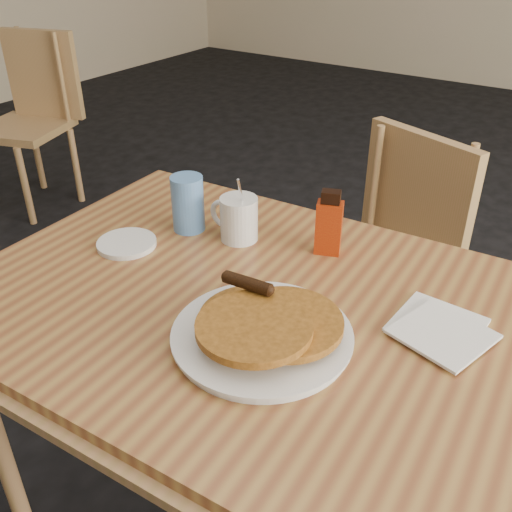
{
  "coord_description": "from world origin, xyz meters",
  "views": [
    {
      "loc": [
        0.55,
        -0.75,
        1.41
      ],
      "look_at": [
        0.02,
        0.03,
        0.84
      ],
      "focal_mm": 40.0,
      "sensor_mm": 36.0,
      "label": 1
    }
  ],
  "objects_px": {
    "main_table": "(269,321)",
    "blue_tumbler": "(188,203)",
    "chair_main_far": "(399,252)",
    "pancake_plate": "(263,329)",
    "syrup_bottle": "(329,225)",
    "chair_wall_extra": "(33,105)",
    "coffee_mug": "(238,218)"
  },
  "relations": [
    {
      "from": "pancake_plate",
      "to": "blue_tumbler",
      "type": "xyz_separation_m",
      "value": [
        -0.38,
        0.25,
        0.04
      ]
    },
    {
      "from": "chair_main_far",
      "to": "syrup_bottle",
      "type": "height_order",
      "value": "syrup_bottle"
    },
    {
      "from": "pancake_plate",
      "to": "syrup_bottle",
      "type": "distance_m",
      "value": 0.35
    },
    {
      "from": "main_table",
      "to": "pancake_plate",
      "type": "xyz_separation_m",
      "value": [
        0.05,
        -0.1,
        0.06
      ]
    },
    {
      "from": "main_table",
      "to": "pancake_plate",
      "type": "height_order",
      "value": "pancake_plate"
    },
    {
      "from": "main_table",
      "to": "blue_tumbler",
      "type": "distance_m",
      "value": 0.38
    },
    {
      "from": "chair_main_far",
      "to": "syrup_bottle",
      "type": "xyz_separation_m",
      "value": [
        -0.01,
        -0.48,
        0.31
      ]
    },
    {
      "from": "pancake_plate",
      "to": "syrup_bottle",
      "type": "height_order",
      "value": "syrup_bottle"
    },
    {
      "from": "chair_wall_extra",
      "to": "main_table",
      "type": "bearing_deg",
      "value": -44.03
    },
    {
      "from": "coffee_mug",
      "to": "syrup_bottle",
      "type": "relative_size",
      "value": 1.09
    },
    {
      "from": "chair_main_far",
      "to": "coffee_mug",
      "type": "xyz_separation_m",
      "value": [
        -0.21,
        -0.54,
        0.29
      ]
    },
    {
      "from": "chair_wall_extra",
      "to": "blue_tumbler",
      "type": "bearing_deg",
      "value": -44.22
    },
    {
      "from": "syrup_bottle",
      "to": "chair_wall_extra",
      "type": "bearing_deg",
      "value": 138.53
    },
    {
      "from": "chair_main_far",
      "to": "chair_wall_extra",
      "type": "relative_size",
      "value": 0.95
    },
    {
      "from": "syrup_bottle",
      "to": "blue_tumbler",
      "type": "bearing_deg",
      "value": 173.94
    },
    {
      "from": "main_table",
      "to": "coffee_mug",
      "type": "bearing_deg",
      "value": 138.35
    },
    {
      "from": "main_table",
      "to": "blue_tumbler",
      "type": "height_order",
      "value": "blue_tumbler"
    },
    {
      "from": "chair_main_far",
      "to": "pancake_plate",
      "type": "relative_size",
      "value": 2.66
    },
    {
      "from": "chair_wall_extra",
      "to": "syrup_bottle",
      "type": "relative_size",
      "value": 6.02
    },
    {
      "from": "pancake_plate",
      "to": "chair_wall_extra",
      "type": "bearing_deg",
      "value": 152.29
    },
    {
      "from": "chair_wall_extra",
      "to": "syrup_bottle",
      "type": "distance_m",
      "value": 2.31
    },
    {
      "from": "main_table",
      "to": "pancake_plate",
      "type": "relative_size",
      "value": 4.08
    },
    {
      "from": "syrup_bottle",
      "to": "coffee_mug",
      "type": "bearing_deg",
      "value": 175.54
    },
    {
      "from": "chair_wall_extra",
      "to": "pancake_plate",
      "type": "bearing_deg",
      "value": -45.6
    },
    {
      "from": "main_table",
      "to": "chair_main_far",
      "type": "bearing_deg",
      "value": 89.09
    },
    {
      "from": "chair_main_far",
      "to": "coffee_mug",
      "type": "distance_m",
      "value": 0.65
    },
    {
      "from": "main_table",
      "to": "chair_main_far",
      "type": "height_order",
      "value": "chair_main_far"
    },
    {
      "from": "main_table",
      "to": "chair_main_far",
      "type": "xyz_separation_m",
      "value": [
        0.01,
        0.72,
        -0.2
      ]
    },
    {
      "from": "pancake_plate",
      "to": "blue_tumbler",
      "type": "relative_size",
      "value": 2.41
    },
    {
      "from": "blue_tumbler",
      "to": "chair_wall_extra",
      "type": "bearing_deg",
      "value": 153.67
    },
    {
      "from": "main_table",
      "to": "coffee_mug",
      "type": "xyz_separation_m",
      "value": [
        -0.2,
        0.18,
        0.09
      ]
    },
    {
      "from": "main_table",
      "to": "blue_tumbler",
      "type": "xyz_separation_m",
      "value": [
        -0.33,
        0.15,
        0.11
      ]
    }
  ]
}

